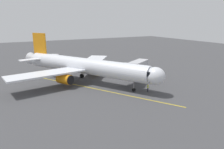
% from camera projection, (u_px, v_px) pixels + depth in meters
% --- Properties ---
extents(ground_plane, '(220.00, 220.00, 0.00)m').
position_uv_depth(ground_plane, '(85.00, 80.00, 53.98)').
color(ground_plane, '#424244').
extents(apron_lead_in_line, '(20.23, 34.75, 0.01)m').
position_uv_depth(apron_lead_in_line, '(94.00, 89.00, 46.98)').
color(apron_lead_in_line, yellow).
rests_on(apron_lead_in_line, ground).
extents(airplane, '(30.86, 36.56, 11.50)m').
position_uv_depth(airplane, '(83.00, 66.00, 51.21)').
color(airplane, silver).
rests_on(airplane, ground).
extents(jet_bridge, '(10.80, 7.72, 5.40)m').
position_uv_depth(jet_bridge, '(134.00, 68.00, 49.99)').
color(jet_bridge, '#B7B7BC').
rests_on(jet_bridge, ground).
extents(ground_crew_marshaller, '(0.45, 0.46, 1.71)m').
position_uv_depth(ground_crew_marshaller, '(148.00, 88.00, 44.87)').
color(ground_crew_marshaller, '#23232D').
rests_on(ground_crew_marshaller, ground).
extents(tug_near_nose, '(1.80, 2.46, 1.50)m').
position_uv_depth(tug_near_nose, '(108.00, 67.00, 65.13)').
color(tug_near_nose, white).
rests_on(tug_near_nose, ground).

